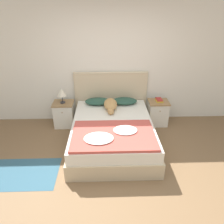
# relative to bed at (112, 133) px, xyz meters

# --- Properties ---
(ground_plane) EXTENTS (16.00, 16.00, 0.00)m
(ground_plane) POSITION_rel_bed_xyz_m (0.00, -1.02, -0.25)
(ground_plane) COLOR brown
(wall_back) EXTENTS (9.00, 0.06, 2.55)m
(wall_back) POSITION_rel_bed_xyz_m (0.00, 1.11, 1.03)
(wall_back) COLOR silver
(wall_back) RESTS_ON ground_plane
(bed) EXTENTS (1.55, 2.03, 0.50)m
(bed) POSITION_rel_bed_xyz_m (0.00, 0.00, 0.00)
(bed) COLOR #C6B28E
(bed) RESTS_ON ground_plane
(headboard) EXTENTS (1.63, 0.06, 1.16)m
(headboard) POSITION_rel_bed_xyz_m (0.00, 1.04, 0.35)
(headboard) COLOR #C6B28E
(headboard) RESTS_ON ground_plane
(nightstand_left) EXTENTS (0.44, 0.40, 0.56)m
(nightstand_left) POSITION_rel_bed_xyz_m (-1.05, 0.76, 0.04)
(nightstand_left) COLOR silver
(nightstand_left) RESTS_ON ground_plane
(nightstand_right) EXTENTS (0.44, 0.40, 0.56)m
(nightstand_right) POSITION_rel_bed_xyz_m (1.05, 0.76, 0.04)
(nightstand_right) COLOR silver
(nightstand_right) RESTS_ON ground_plane
(pillow_left) EXTENTS (0.56, 0.33, 0.13)m
(pillow_left) POSITION_rel_bed_xyz_m (-0.29, 0.80, 0.32)
(pillow_left) COLOR #284C3D
(pillow_left) RESTS_ON bed
(pillow_right) EXTENTS (0.56, 0.33, 0.13)m
(pillow_right) POSITION_rel_bed_xyz_m (0.29, 0.80, 0.32)
(pillow_right) COLOR #284C3D
(pillow_right) RESTS_ON bed
(quilt) EXTENTS (1.38, 0.94, 0.08)m
(quilt) POSITION_rel_bed_xyz_m (-0.01, -0.50, 0.28)
(quilt) COLOR #BC4C42
(quilt) RESTS_ON bed
(dog) EXTENTS (0.28, 0.68, 0.19)m
(dog) POSITION_rel_bed_xyz_m (-0.02, 0.55, 0.34)
(dog) COLOR tan
(dog) RESTS_ON bed
(book_stack) EXTENTS (0.15, 0.21, 0.05)m
(book_stack) POSITION_rel_bed_xyz_m (1.05, 0.77, 0.34)
(book_stack) COLOR gold
(book_stack) RESTS_ON nightstand_right
(table_lamp) EXTENTS (0.21, 0.21, 0.32)m
(table_lamp) POSITION_rel_bed_xyz_m (-1.05, 0.76, 0.55)
(table_lamp) COLOR #2D2D33
(table_lamp) RESTS_ON nightstand_left
(rug) EXTENTS (1.13, 0.76, 0.00)m
(rug) POSITION_rel_bed_xyz_m (-1.49, -0.80, -0.24)
(rug) COLOR #335B70
(rug) RESTS_ON ground_plane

